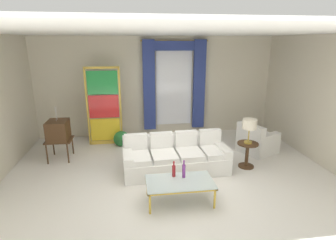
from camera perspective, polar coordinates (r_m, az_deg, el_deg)
The scene contains 15 objects.
ground_plane at distance 5.93m, azimuth 0.84°, elevation -12.27°, with size 16.00×16.00×0.00m, color white.
wall_rear at distance 8.35m, azimuth -2.40°, elevation 7.10°, with size 8.00×0.12×3.00m, color beige.
wall_right at distance 7.40m, azimuth 29.38°, elevation 3.81°, with size 0.12×7.00×3.00m, color beige.
ceiling_slab at distance 6.00m, azimuth -0.28°, elevation 18.07°, with size 8.00×7.60×0.04m, color white.
curtained_window at distance 8.22m, azimuth 1.36°, elevation 8.66°, with size 2.00×0.17×2.70m.
couch_white_long at distance 6.17m, azimuth 1.54°, elevation -7.90°, with size 2.38×1.03×0.86m.
coffee_table at distance 5.00m, azimuth 2.51°, elevation -13.21°, with size 1.22×0.68×0.41m.
bottle_blue_decanter at distance 5.08m, azimuth 1.24°, elevation -10.62°, with size 0.07×0.07×0.31m.
bottle_crystal_tall at distance 5.05m, azimuth 3.38°, elevation -10.62°, with size 0.06×0.06×0.35m.
vintage_tv at distance 7.10m, azimuth -22.31°, elevation -2.22°, with size 0.62×0.60×1.35m.
armchair_white at distance 7.50m, azimuth 18.23°, elevation -4.42°, with size 1.07×1.06×0.80m.
stained_glass_divider at distance 7.68m, azimuth -13.41°, elevation 2.48°, with size 0.95×0.05×2.20m.
peacock_figurine at distance 7.58m, azimuth -9.89°, elevation -4.13°, with size 0.44×0.60×0.50m.
round_side_table at distance 6.54m, azimuth 16.45°, elevation -6.67°, with size 0.48×0.48×0.59m.
table_lamp_brass at distance 6.32m, azimuth 16.93°, elevation -1.04°, with size 0.32×0.32×0.57m.
Camera 1 is at (-0.82, -5.14, 2.84)m, focal length 28.71 mm.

